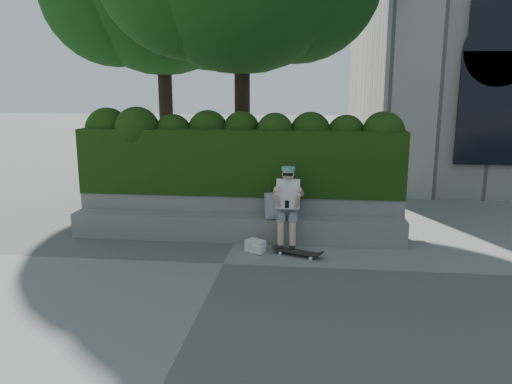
# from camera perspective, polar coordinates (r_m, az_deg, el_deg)

# --- Properties ---
(ground) EXTENTS (80.00, 80.00, 0.00)m
(ground) POSITION_cam_1_polar(r_m,az_deg,el_deg) (7.91, -3.74, -8.19)
(ground) COLOR slate
(ground) RESTS_ON ground
(bench_ledge) EXTENTS (6.00, 0.45, 0.45)m
(bench_ledge) POSITION_cam_1_polar(r_m,az_deg,el_deg) (9.01, -2.35, -4.12)
(bench_ledge) COLOR gray
(bench_ledge) RESTS_ON ground
(planter_wall) EXTENTS (6.00, 0.50, 0.75)m
(planter_wall) POSITION_cam_1_polar(r_m,az_deg,el_deg) (9.43, -1.92, -2.44)
(planter_wall) COLOR gray
(planter_wall) RESTS_ON ground
(hedge) EXTENTS (6.00, 1.00, 1.20)m
(hedge) POSITION_cam_1_polar(r_m,az_deg,el_deg) (9.45, -1.76, 3.63)
(hedge) COLOR black
(hedge) RESTS_ON planter_wall
(person) EXTENTS (0.40, 0.76, 1.38)m
(person) POSITION_cam_1_polar(r_m,az_deg,el_deg) (8.61, 3.66, -1.28)
(person) COLOR slate
(person) RESTS_ON ground
(skateboard) EXTENTS (0.78, 0.46, 0.08)m
(skateboard) POSITION_cam_1_polar(r_m,az_deg,el_deg) (8.26, 4.74, -6.84)
(skateboard) COLOR black
(skateboard) RESTS_ON ground
(backpack_plaid) EXTENTS (0.35, 0.26, 0.46)m
(backpack_plaid) POSITION_cam_1_polar(r_m,az_deg,el_deg) (8.72, 2.14, -1.57)
(backpack_plaid) COLOR silver
(backpack_plaid) RESTS_ON bench_ledge
(backpack_ground) EXTENTS (0.37, 0.35, 0.20)m
(backpack_ground) POSITION_cam_1_polar(r_m,az_deg,el_deg) (8.43, -0.08, -6.16)
(backpack_ground) COLOR silver
(backpack_ground) RESTS_ON ground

